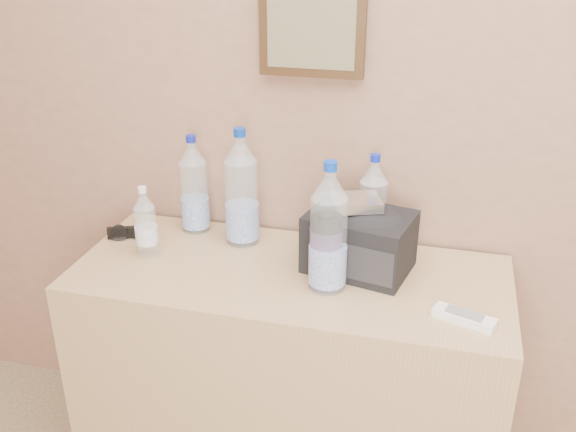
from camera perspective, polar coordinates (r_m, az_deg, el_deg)
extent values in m
plane|color=#805E4C|center=(1.85, 19.42, 13.14)|extent=(4.00, 0.00, 4.00)
cube|color=#AB764A|center=(2.05, 0.09, -14.38)|extent=(1.24, 0.52, 0.77)
cylinder|color=#ABC4D9|center=(1.94, -4.15, 1.96)|extent=(0.10, 0.10, 0.32)
cylinder|color=#0834AE|center=(1.87, -4.33, 7.43)|extent=(0.04, 0.04, 0.02)
cylinder|color=silver|center=(2.04, -8.34, 2.33)|extent=(0.09, 0.09, 0.28)
cylinder|color=#101BA4|center=(1.98, -8.64, 6.81)|extent=(0.03, 0.03, 0.02)
cylinder|color=white|center=(1.91, 7.51, 0.59)|extent=(0.08, 0.08, 0.27)
cylinder|color=#0B20BC|center=(1.85, 7.78, 5.14)|extent=(0.03, 0.03, 0.02)
cylinder|color=white|center=(1.69, 3.61, -1.67)|extent=(0.10, 0.10, 0.32)
cylinder|color=#0A3BBE|center=(1.61, 3.79, 4.46)|extent=(0.03, 0.03, 0.02)
cylinder|color=silver|center=(1.92, -12.52, -0.88)|extent=(0.06, 0.06, 0.19)
cylinder|color=silver|center=(1.88, -12.84, 2.30)|extent=(0.03, 0.03, 0.02)
cylinder|color=#683A94|center=(1.73, 3.36, -3.70)|extent=(0.09, 0.09, 0.17)
cylinder|color=black|center=(1.68, 3.45, -0.45)|extent=(0.08, 0.08, 0.04)
cube|color=silver|center=(1.67, 15.39, -8.69)|extent=(0.16, 0.10, 0.02)
cube|color=silver|center=(1.77, 6.11, 1.21)|extent=(0.16, 0.15, 0.03)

